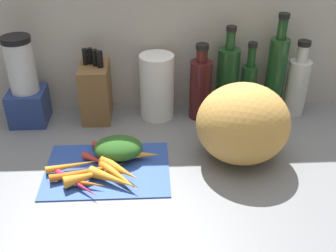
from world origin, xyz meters
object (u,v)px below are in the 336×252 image
(knife_block, at_px, (96,90))
(winter_squash, at_px, (243,124))
(carrot_4, at_px, (72,175))
(paper_towel_roll, at_px, (157,87))
(carrot_6, at_px, (77,184))
(cutting_board, at_px, (107,169))
(carrot_1, at_px, (113,179))
(carrot_10, at_px, (99,161))
(carrot_2, at_px, (72,166))
(carrot_7, at_px, (95,170))
(bottle_3, at_px, (276,74))
(bottle_0, at_px, (200,87))
(bottle_2, at_px, (248,87))
(carrot_9, at_px, (119,176))
(blender_appliance, at_px, (25,87))
(carrot_8, at_px, (120,169))
(carrot_11, at_px, (87,183))
(carrot_5, at_px, (123,142))
(bottle_1, at_px, (227,80))
(carrot_0, at_px, (87,176))
(carrot_12, at_px, (111,145))
(bottle_4, at_px, (297,85))
(carrot_3, at_px, (140,155))

(knife_block, bearing_deg, winter_squash, -31.47)
(carrot_4, height_order, paper_towel_roll, paper_towel_roll)
(carrot_6, xyz_separation_m, winter_squash, (0.47, 0.13, 0.10))
(cutting_board, height_order, carrot_1, carrot_1)
(winter_squash, bearing_deg, carrot_10, -176.96)
(carrot_2, distance_m, paper_towel_roll, 0.41)
(carrot_7, relative_size, knife_block, 0.70)
(carrot_7, height_order, winter_squash, winter_squash)
(carrot_10, bearing_deg, carrot_1, -63.19)
(bottle_3, bearing_deg, bottle_0, -176.62)
(carrot_4, bearing_deg, knife_block, 84.01)
(bottle_2, bearing_deg, paper_towel_roll, -179.19)
(carrot_9, bearing_deg, bottle_2, 40.92)
(bottle_0, bearing_deg, blender_appliance, -179.41)
(carrot_6, height_order, carrot_8, carrot_8)
(carrot_11, bearing_deg, paper_towel_roll, 62.68)
(carrot_2, relative_size, carrot_5, 1.45)
(bottle_1, bearing_deg, carrot_0, -139.26)
(carrot_4, bearing_deg, paper_towel_roll, 54.97)
(carrot_8, relative_size, bottle_2, 0.52)
(carrot_12, bearing_deg, carrot_2, -136.15)
(carrot_4, relative_size, bottle_3, 0.33)
(carrot_8, bearing_deg, carrot_7, 173.25)
(carrot_10, bearing_deg, bottle_3, 26.48)
(blender_appliance, xyz_separation_m, bottle_4, (0.93, 0.02, -0.02))
(carrot_7, bearing_deg, blender_appliance, 128.85)
(carrot_1, xyz_separation_m, bottle_1, (0.38, 0.40, 0.10))
(carrot_0, relative_size, bottle_0, 0.47)
(cutting_board, xyz_separation_m, knife_block, (-0.06, 0.32, 0.10))
(carrot_8, bearing_deg, bottle_0, 51.54)
(carrot_11, height_order, winter_squash, winter_squash)
(cutting_board, distance_m, knife_block, 0.34)
(carrot_0, distance_m, blender_appliance, 0.44)
(carrot_7, xyz_separation_m, carrot_12, (0.04, 0.13, -0.00))
(carrot_5, xyz_separation_m, bottle_0, (0.26, 0.19, 0.09))
(bottle_2, distance_m, bottle_3, 0.10)
(carrot_3, bearing_deg, carrot_0, -146.57)
(carrot_6, bearing_deg, carrot_5, 59.53)
(cutting_board, distance_m, carrot_3, 0.11)
(carrot_1, distance_m, carrot_5, 0.19)
(cutting_board, xyz_separation_m, winter_squash, (0.40, 0.04, 0.12))
(carrot_5, xyz_separation_m, paper_towel_roll, (0.11, 0.20, 0.09))
(carrot_10, bearing_deg, cutting_board, -42.09)
(blender_appliance, relative_size, bottle_1, 0.97)
(knife_block, distance_m, blender_appliance, 0.23)
(carrot_6, relative_size, carrot_12, 1.47)
(winter_squash, height_order, blender_appliance, blender_appliance)
(carrot_1, bearing_deg, bottle_4, 31.67)
(cutting_board, xyz_separation_m, bottle_2, (0.47, 0.32, 0.10))
(carrot_7, relative_size, paper_towel_roll, 0.76)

